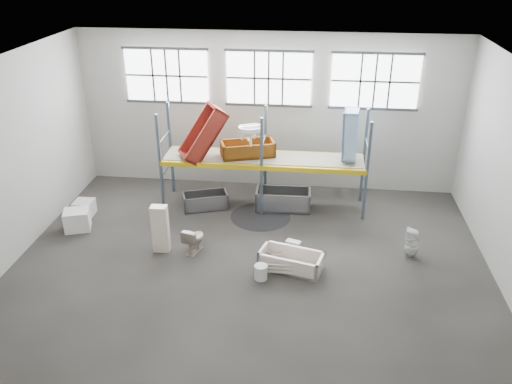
# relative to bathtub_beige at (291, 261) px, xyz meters

# --- Properties ---
(floor) EXTENTS (12.00, 10.00, 0.10)m
(floor) POSITION_rel_bathtub_beige_xyz_m (-1.04, -0.11, -0.28)
(floor) COLOR #4D4843
(floor) RESTS_ON ground
(ceiling) EXTENTS (12.00, 10.00, 0.10)m
(ceiling) POSITION_rel_bathtub_beige_xyz_m (-1.04, -0.11, 4.82)
(ceiling) COLOR silver
(ceiling) RESTS_ON ground
(wall_back) EXTENTS (12.00, 0.10, 5.00)m
(wall_back) POSITION_rel_bathtub_beige_xyz_m (-1.04, 4.94, 2.27)
(wall_back) COLOR #AFACA3
(wall_back) RESTS_ON ground
(wall_front) EXTENTS (12.00, 0.10, 5.00)m
(wall_front) POSITION_rel_bathtub_beige_xyz_m (-1.04, -5.16, 2.27)
(wall_front) COLOR #BBB8AD
(wall_front) RESTS_ON ground
(wall_left) EXTENTS (0.10, 10.00, 5.00)m
(wall_left) POSITION_rel_bathtub_beige_xyz_m (-7.09, -0.11, 2.27)
(wall_left) COLOR #ACAAA0
(wall_left) RESTS_ON ground
(window_left) EXTENTS (2.60, 0.04, 1.60)m
(window_left) POSITION_rel_bathtub_beige_xyz_m (-4.24, 4.83, 3.37)
(window_left) COLOR white
(window_left) RESTS_ON wall_back
(window_mid) EXTENTS (2.60, 0.04, 1.60)m
(window_mid) POSITION_rel_bathtub_beige_xyz_m (-1.04, 4.83, 3.37)
(window_mid) COLOR white
(window_mid) RESTS_ON wall_back
(window_right) EXTENTS (2.60, 0.04, 1.60)m
(window_right) POSITION_rel_bathtub_beige_xyz_m (2.16, 4.83, 3.37)
(window_right) COLOR white
(window_right) RESTS_ON wall_back
(rack_upright_la) EXTENTS (0.08, 0.08, 3.00)m
(rack_upright_la) POSITION_rel_bathtub_beige_xyz_m (-4.04, 2.79, 1.27)
(rack_upright_la) COLOR slate
(rack_upright_la) RESTS_ON floor
(rack_upright_lb) EXTENTS (0.08, 0.08, 3.00)m
(rack_upright_lb) POSITION_rel_bathtub_beige_xyz_m (-4.04, 3.99, 1.27)
(rack_upright_lb) COLOR slate
(rack_upright_lb) RESTS_ON floor
(rack_upright_ma) EXTENTS (0.08, 0.08, 3.00)m
(rack_upright_ma) POSITION_rel_bathtub_beige_xyz_m (-1.04, 2.79, 1.27)
(rack_upright_ma) COLOR slate
(rack_upright_ma) RESTS_ON floor
(rack_upright_mb) EXTENTS (0.08, 0.08, 3.00)m
(rack_upright_mb) POSITION_rel_bathtub_beige_xyz_m (-1.04, 3.99, 1.27)
(rack_upright_mb) COLOR slate
(rack_upright_mb) RESTS_ON floor
(rack_upright_ra) EXTENTS (0.08, 0.08, 3.00)m
(rack_upright_ra) POSITION_rel_bathtub_beige_xyz_m (1.96, 2.79, 1.27)
(rack_upright_ra) COLOR slate
(rack_upright_ra) RESTS_ON floor
(rack_upright_rb) EXTENTS (0.08, 0.08, 3.00)m
(rack_upright_rb) POSITION_rel_bathtub_beige_xyz_m (1.96, 3.99, 1.27)
(rack_upright_rb) COLOR slate
(rack_upright_rb) RESTS_ON floor
(rack_beam_front) EXTENTS (6.00, 0.10, 0.14)m
(rack_beam_front) POSITION_rel_bathtub_beige_xyz_m (-1.04, 2.79, 1.27)
(rack_beam_front) COLOR yellow
(rack_beam_front) RESTS_ON floor
(rack_beam_back) EXTENTS (6.00, 0.10, 0.14)m
(rack_beam_back) POSITION_rel_bathtub_beige_xyz_m (-1.04, 3.99, 1.27)
(rack_beam_back) COLOR yellow
(rack_beam_back) RESTS_ON floor
(shelf_deck) EXTENTS (5.90, 1.10, 0.03)m
(shelf_deck) POSITION_rel_bathtub_beige_xyz_m (-1.04, 3.39, 1.35)
(shelf_deck) COLOR gray
(shelf_deck) RESTS_ON floor
(wet_patch) EXTENTS (1.80, 1.80, 0.00)m
(wet_patch) POSITION_rel_bathtub_beige_xyz_m (-1.04, 2.59, -0.23)
(wet_patch) COLOR black
(wet_patch) RESTS_ON floor
(bathtub_beige) EXTENTS (1.69, 1.11, 0.46)m
(bathtub_beige) POSITION_rel_bathtub_beige_xyz_m (0.00, 0.00, 0.00)
(bathtub_beige) COLOR silver
(bathtub_beige) RESTS_ON floor
(cistern_spare) EXTENTS (0.41, 0.30, 0.36)m
(cistern_spare) POSITION_rel_bathtub_beige_xyz_m (0.03, 0.56, 0.05)
(cistern_spare) COLOR beige
(cistern_spare) RESTS_ON bathtub_beige
(sink_in_tub) EXTENTS (0.60, 0.60, 0.17)m
(sink_in_tub) POSITION_rel_bathtub_beige_xyz_m (-0.42, 0.47, -0.07)
(sink_in_tub) COLOR silver
(sink_in_tub) RESTS_ON bathtub_beige
(toilet_beige) EXTENTS (0.59, 0.79, 0.72)m
(toilet_beige) POSITION_rel_bathtub_beige_xyz_m (-2.57, 0.53, 0.13)
(toilet_beige) COLOR #C4B29F
(toilet_beige) RESTS_ON floor
(cistern_tall) EXTENTS (0.43, 0.29, 1.31)m
(cistern_tall) POSITION_rel_bathtub_beige_xyz_m (-3.44, 0.46, 0.43)
(cistern_tall) COLOR #F2DBC5
(cistern_tall) RESTS_ON floor
(toilet_white) EXTENTS (0.43, 0.42, 0.79)m
(toilet_white) POSITION_rel_bathtub_beige_xyz_m (3.08, 0.93, 0.16)
(toilet_white) COLOR white
(toilet_white) RESTS_ON floor
(steel_tub_left) EXTENTS (1.47, 1.03, 0.49)m
(steel_tub_left) POSITION_rel_bathtub_beige_xyz_m (-2.77, 2.96, 0.02)
(steel_tub_left) COLOR #999BA0
(steel_tub_left) RESTS_ON floor
(steel_tub_right) EXTENTS (1.66, 0.81, 0.60)m
(steel_tub_right) POSITION_rel_bathtub_beige_xyz_m (-0.41, 3.20, 0.07)
(steel_tub_right) COLOR #AEB0B5
(steel_tub_right) RESTS_ON floor
(rust_tub_flat) EXTENTS (1.72, 1.19, 0.44)m
(rust_tub_flat) POSITION_rel_bathtub_beige_xyz_m (-1.52, 3.43, 1.59)
(rust_tub_flat) COLOR #8C4C10
(rust_tub_flat) RESTS_ON shelf_deck
(rust_tub_tilted) EXTENTS (1.64, 1.39, 1.73)m
(rust_tub_tilted) POSITION_rel_bathtub_beige_xyz_m (-2.81, 3.27, 2.07)
(rust_tub_tilted) COLOR maroon
(rust_tub_tilted) RESTS_ON shelf_deck
(sink_on_shelf) EXTENTS (0.86, 0.78, 0.62)m
(sink_on_shelf) POSITION_rel_bathtub_beige_xyz_m (-1.37, 3.00, 1.87)
(sink_on_shelf) COLOR white
(sink_on_shelf) RESTS_ON rust_tub_flat
(blue_tub_upright) EXTENTS (0.54, 0.73, 1.46)m
(blue_tub_upright) POSITION_rel_bathtub_beige_xyz_m (1.46, 3.39, 2.17)
(blue_tub_upright) COLOR #9BC2EE
(blue_tub_upright) RESTS_ON shelf_deck
(bucket) EXTENTS (0.34, 0.34, 0.37)m
(bucket) POSITION_rel_bathtub_beige_xyz_m (-0.70, -0.52, -0.04)
(bucket) COLOR silver
(bucket) RESTS_ON floor
(carton_near) EXTENTS (0.83, 0.77, 0.59)m
(carton_near) POSITION_rel_bathtub_beige_xyz_m (-6.12, 1.28, 0.06)
(carton_near) COLOR white
(carton_near) RESTS_ON floor
(carton_far) EXTENTS (0.56, 0.56, 0.45)m
(carton_far) POSITION_rel_bathtub_beige_xyz_m (-6.27, 2.11, -0.00)
(carton_far) COLOR silver
(carton_far) RESTS_ON floor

